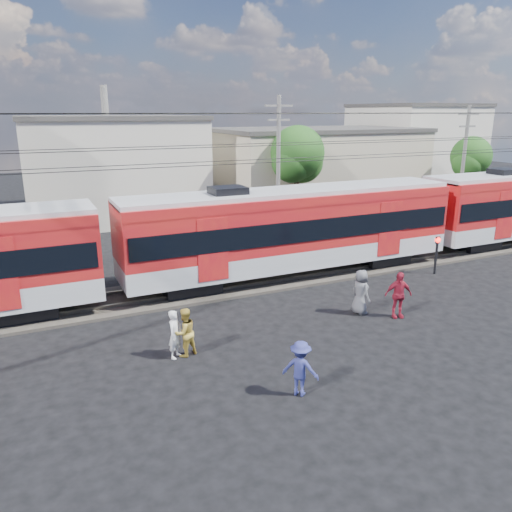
% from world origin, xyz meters
% --- Properties ---
extents(ground, '(120.00, 120.00, 0.00)m').
position_xyz_m(ground, '(0.00, 0.00, 0.00)').
color(ground, black).
rests_on(ground, ground).
extents(track_bed, '(70.00, 3.40, 0.12)m').
position_xyz_m(track_bed, '(0.00, 8.00, 0.06)').
color(track_bed, '#2D2823').
rests_on(track_bed, ground).
extents(rail_near, '(70.00, 0.12, 0.12)m').
position_xyz_m(rail_near, '(0.00, 7.25, 0.18)').
color(rail_near, '#59544C').
rests_on(rail_near, track_bed).
extents(rail_far, '(70.00, 0.12, 0.12)m').
position_xyz_m(rail_far, '(0.00, 8.75, 0.18)').
color(rail_far, '#59544C').
rests_on(rail_far, track_bed).
extents(commuter_train, '(50.30, 3.08, 4.17)m').
position_xyz_m(commuter_train, '(3.37, 8.00, 2.40)').
color(commuter_train, black).
rests_on(commuter_train, ground).
extents(catenary, '(70.00, 9.30, 7.52)m').
position_xyz_m(catenary, '(-8.65, 8.00, 5.14)').
color(catenary, black).
rests_on(catenary, ground).
extents(building_midwest, '(12.24, 12.24, 7.30)m').
position_xyz_m(building_midwest, '(-2.00, 27.00, 3.66)').
color(building_midwest, beige).
rests_on(building_midwest, ground).
extents(building_mideast, '(16.32, 10.20, 6.30)m').
position_xyz_m(building_mideast, '(14.00, 24.00, 3.16)').
color(building_mideast, tan).
rests_on(building_mideast, ground).
extents(building_east, '(10.20, 10.20, 8.30)m').
position_xyz_m(building_east, '(28.00, 28.00, 4.16)').
color(building_east, beige).
rests_on(building_east, ground).
extents(utility_pole_mid, '(1.80, 0.24, 8.50)m').
position_xyz_m(utility_pole_mid, '(6.00, 15.00, 4.53)').
color(utility_pole_mid, slate).
rests_on(utility_pole_mid, ground).
extents(utility_pole_east, '(1.80, 0.24, 8.00)m').
position_xyz_m(utility_pole_east, '(20.00, 14.00, 4.28)').
color(utility_pole_east, slate).
rests_on(utility_pole_east, ground).
extents(tree_near, '(3.82, 3.64, 6.72)m').
position_xyz_m(tree_near, '(9.19, 18.09, 4.66)').
color(tree_near, '#382619').
rests_on(tree_near, ground).
extents(tree_far, '(3.36, 3.12, 5.76)m').
position_xyz_m(tree_far, '(24.19, 17.09, 3.99)').
color(tree_far, '#382619').
rests_on(tree_far, ground).
extents(pedestrian_a, '(0.68, 0.68, 1.59)m').
position_xyz_m(pedestrian_a, '(-4.14, 2.36, 0.80)').
color(pedestrian_a, silver).
rests_on(pedestrian_a, ground).
extents(pedestrian_b, '(0.93, 0.82, 1.61)m').
position_xyz_m(pedestrian_b, '(-3.83, 2.36, 0.80)').
color(pedestrian_b, gold).
rests_on(pedestrian_b, ground).
extents(pedestrian_c, '(1.15, 1.15, 1.60)m').
position_xyz_m(pedestrian_c, '(-1.63, -1.21, 0.80)').
color(pedestrian_c, navy).
rests_on(pedestrian_c, ground).
extents(pedestrian_d, '(1.14, 0.73, 1.80)m').
position_xyz_m(pedestrian_d, '(4.43, 1.97, 0.90)').
color(pedestrian_d, maroon).
rests_on(pedestrian_d, ground).
extents(pedestrian_e, '(0.64, 0.91, 1.77)m').
position_xyz_m(pedestrian_e, '(3.36, 2.87, 0.88)').
color(pedestrian_e, '#525358').
rests_on(pedestrian_e, ground).
extents(car_silver, '(4.36, 2.52, 1.40)m').
position_xyz_m(car_silver, '(21.73, 12.57, 0.70)').
color(car_silver, silver).
rests_on(car_silver, ground).
extents(crossing_signal, '(0.27, 0.27, 1.86)m').
position_xyz_m(crossing_signal, '(9.63, 5.40, 1.29)').
color(crossing_signal, black).
rests_on(crossing_signal, ground).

